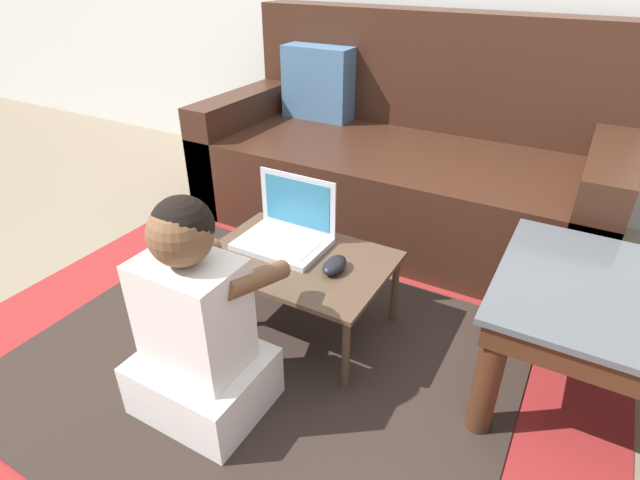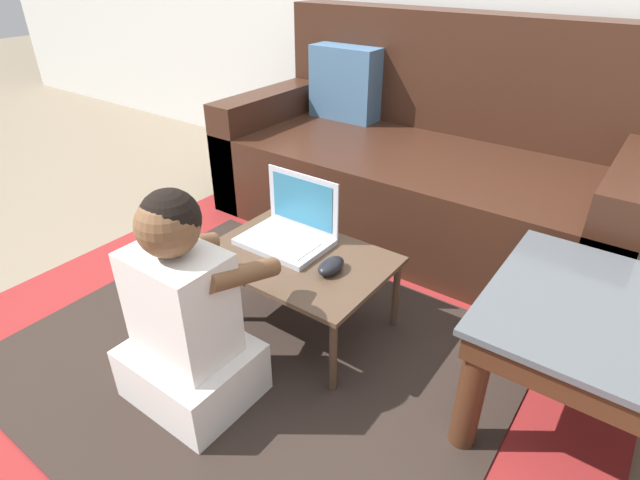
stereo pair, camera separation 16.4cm
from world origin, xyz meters
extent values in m
plane|color=#7F705B|center=(0.00, 0.00, 0.00)|extent=(16.00, 16.00, 0.00)
cube|color=maroon|center=(-0.12, -0.18, 0.00)|extent=(2.13, 1.79, 0.01)
cube|color=#2D231E|center=(-0.12, -0.18, 0.01)|extent=(1.53, 1.29, 0.00)
cube|color=#381E14|center=(-0.12, 0.96, 0.20)|extent=(1.84, 0.89, 0.40)
cube|color=#381E14|center=(-0.12, 1.30, 0.67)|extent=(1.84, 0.20, 0.54)
cube|color=#381E14|center=(-0.96, 0.96, 0.28)|extent=(0.16, 0.89, 0.55)
cube|color=#381E14|center=(0.72, 0.96, 0.28)|extent=(0.16, 0.89, 0.55)
cube|color=#426689|center=(-0.66, 1.13, 0.58)|extent=(0.36, 0.14, 0.36)
cylinder|color=#422314|center=(0.56, -0.09, 0.20)|extent=(0.07, 0.07, 0.39)
cylinder|color=#422314|center=(0.56, 0.39, 0.20)|extent=(0.07, 0.07, 0.39)
cube|color=#4C3828|center=(-0.12, 0.05, 0.28)|extent=(0.61, 0.43, 0.02)
cylinder|color=#4C3828|center=(-0.40, -0.15, 0.14)|extent=(0.02, 0.02, 0.27)
cylinder|color=#4C3828|center=(0.17, -0.15, 0.14)|extent=(0.02, 0.02, 0.27)
cylinder|color=#4C3828|center=(-0.40, 0.24, 0.14)|extent=(0.02, 0.02, 0.27)
cylinder|color=#4C3828|center=(0.17, 0.24, 0.14)|extent=(0.02, 0.02, 0.27)
cube|color=#B7BCC6|center=(-0.20, 0.08, 0.30)|extent=(0.30, 0.22, 0.02)
cube|color=silver|center=(-0.20, 0.06, 0.31)|extent=(0.25, 0.13, 0.00)
cube|color=#B7BCC6|center=(-0.20, 0.19, 0.41)|extent=(0.30, 0.01, 0.21)
cube|color=teal|center=(-0.20, 0.18, 0.41)|extent=(0.26, 0.00, 0.17)
ellipsoid|color=black|center=(0.03, 0.04, 0.31)|extent=(0.07, 0.11, 0.04)
cube|color=silver|center=(-0.16, -0.40, 0.09)|extent=(0.36, 0.30, 0.18)
cube|color=silver|center=(-0.16, -0.40, 0.34)|extent=(0.27, 0.19, 0.32)
sphere|color=brown|center=(-0.16, -0.40, 0.58)|extent=(0.16, 0.16, 0.16)
sphere|color=black|center=(-0.16, -0.39, 0.60)|extent=(0.16, 0.16, 0.16)
cylinder|color=brown|center=(-0.29, -0.28, 0.42)|extent=(0.06, 0.26, 0.13)
cylinder|color=brown|center=(-0.04, -0.28, 0.42)|extent=(0.06, 0.26, 0.13)
camera|label=1|loc=(0.64, -1.14, 1.17)|focal=28.00mm
camera|label=2|loc=(0.78, -1.05, 1.17)|focal=28.00mm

